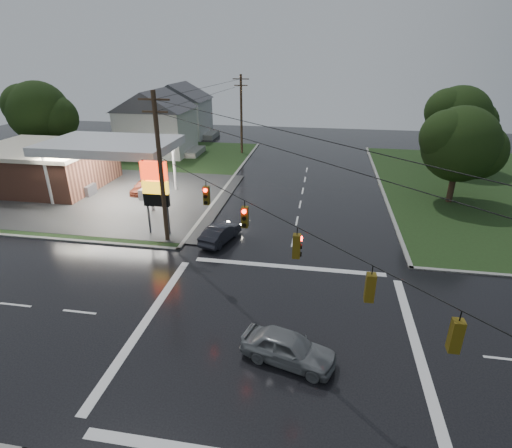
% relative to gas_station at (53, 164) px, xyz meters
% --- Properties ---
extents(ground, '(120.00, 120.00, 0.00)m').
position_rel_gas_station_xyz_m(ground, '(25.68, -19.70, -2.55)').
color(ground, black).
rests_on(ground, ground).
extents(grass_nw, '(36.00, 36.00, 0.08)m').
position_rel_gas_station_xyz_m(grass_nw, '(-0.32, 6.30, -2.51)').
color(grass_nw, '#1E2F15').
rests_on(grass_nw, ground).
extents(gas_station, '(26.20, 18.00, 5.60)m').
position_rel_gas_station_xyz_m(gas_station, '(0.00, 0.00, 0.00)').
color(gas_station, '#2D2D2D').
rests_on(gas_station, ground).
extents(pylon_sign, '(2.00, 0.35, 6.00)m').
position_rel_gas_station_xyz_m(pylon_sign, '(15.18, -9.20, 1.46)').
color(pylon_sign, '#59595E').
rests_on(pylon_sign, ground).
extents(utility_pole_nw, '(2.20, 0.32, 11.00)m').
position_rel_gas_station_xyz_m(utility_pole_nw, '(16.18, -10.20, 3.17)').
color(utility_pole_nw, '#382619').
rests_on(utility_pole_nw, ground).
extents(utility_pole_n, '(2.20, 0.32, 10.50)m').
position_rel_gas_station_xyz_m(utility_pole_n, '(16.18, 18.30, 2.92)').
color(utility_pole_n, '#382619').
rests_on(utility_pole_n, ground).
extents(traffic_signals, '(26.87, 26.87, 1.47)m').
position_rel_gas_station_xyz_m(traffic_signals, '(25.69, -19.72, 3.93)').
color(traffic_signals, black).
rests_on(traffic_signals, ground).
extents(house_near, '(11.05, 8.48, 8.60)m').
position_rel_gas_station_xyz_m(house_near, '(4.73, 16.30, 1.86)').
color(house_near, silver).
rests_on(house_near, ground).
extents(house_far, '(11.05, 8.48, 8.60)m').
position_rel_gas_station_xyz_m(house_far, '(3.73, 28.30, 1.86)').
color(house_far, silver).
rests_on(house_far, ground).
extents(tree_nw_behind, '(8.93, 7.60, 10.00)m').
position_rel_gas_station_xyz_m(tree_nw_behind, '(-8.17, 10.29, 3.63)').
color(tree_nw_behind, black).
rests_on(tree_nw_behind, ground).
extents(tree_ne_near, '(7.99, 6.80, 8.98)m').
position_rel_gas_station_xyz_m(tree_ne_near, '(39.82, 2.29, 3.01)').
color(tree_ne_near, black).
rests_on(tree_ne_near, ground).
extents(tree_ne_far, '(8.46, 7.20, 9.80)m').
position_rel_gas_station_xyz_m(tree_ne_far, '(42.83, 14.29, 3.63)').
color(tree_ne_far, black).
rests_on(tree_ne_far, ground).
extents(car_north, '(2.54, 4.42, 1.38)m').
position_rel_gas_station_xyz_m(car_north, '(20.23, -9.68, -1.86)').
color(car_north, black).
rests_on(car_north, ground).
extents(car_crossing, '(4.78, 2.93, 1.52)m').
position_rel_gas_station_xyz_m(car_crossing, '(26.52, -21.54, -1.79)').
color(car_crossing, slate).
rests_on(car_crossing, ground).
extents(car_pump, '(1.67, 4.08, 1.18)m').
position_rel_gas_station_xyz_m(car_pump, '(9.63, 0.18, -1.96)').
color(car_pump, '#5A2114').
rests_on(car_pump, ground).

